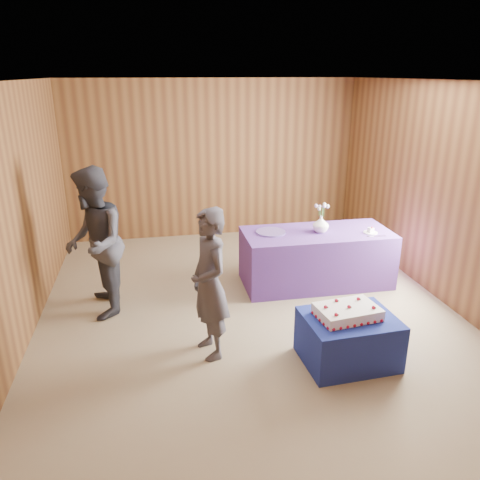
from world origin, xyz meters
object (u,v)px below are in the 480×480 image
object	(u,v)px
cake_table	(348,339)
guest_right	(95,244)
sheet_cake	(347,312)
vase	(321,224)
guest_left	(210,284)
serving_table	(316,258)

from	to	relation	value
cake_table	guest_right	size ratio (longest dim) A/B	0.50
sheet_cake	vase	world-z (taller)	vase
cake_table	sheet_cake	distance (m)	0.31
guest_left	vase	bearing A→B (deg)	116.15
vase	sheet_cake	bearing A→B (deg)	-101.78
cake_table	vase	xyz separation A→B (m)	(0.35, 1.85, 0.61)
sheet_cake	guest_right	xyz separation A→B (m)	(-2.51, 1.53, 0.34)
sheet_cake	vase	distance (m)	1.90
sheet_cake	vase	size ratio (longest dim) A/B	3.01
vase	guest_left	bearing A→B (deg)	-139.77
sheet_cake	guest_right	size ratio (longest dim) A/B	0.38
cake_table	vase	world-z (taller)	vase
serving_table	guest_right	bearing A→B (deg)	-173.18
cake_table	vase	distance (m)	1.98
cake_table	guest_left	bearing A→B (deg)	159.86
serving_table	sheet_cake	distance (m)	1.89
cake_table	guest_left	world-z (taller)	guest_left
sheet_cake	vase	xyz separation A→B (m)	(0.38, 1.84, 0.31)
guest_right	guest_left	bearing A→B (deg)	42.13
serving_table	vase	xyz separation A→B (m)	(0.04, -0.01, 0.49)
cake_table	sheet_cake	world-z (taller)	sheet_cake
serving_table	vase	distance (m)	0.49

